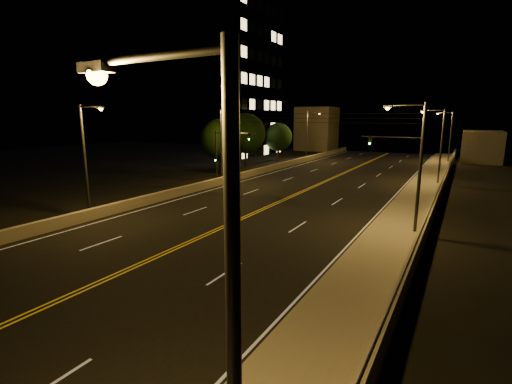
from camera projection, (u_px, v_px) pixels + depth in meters
The scene contains 23 objects.
road at pixel (246, 217), 28.34m from camera, with size 18.00×120.00×0.02m, color black.
sidewalk at pixel (394, 237), 23.11m from camera, with size 3.60×120.00×0.30m, color gray.
curb at pixel (364, 234), 24.03m from camera, with size 0.14×120.00×0.15m, color gray.
parapet_wall at pixel (424, 231), 22.19m from camera, with size 0.30×120.00×1.00m, color #A79B8B.
jersey_barrier at pixel (153, 198), 32.91m from camera, with size 0.45×120.00×0.83m, color #A79B8B.
distant_building_right at pixel (482, 146), 63.15m from camera, with size 6.00×10.00×5.21m, color gray.
distant_building_left at pixel (317, 129), 84.78m from camera, with size 8.00×8.00×9.69m, color gray.
parapet_rail at pixel (425, 222), 22.08m from camera, with size 0.06×0.06×120.00m, color black.
lane_markings at pixel (246, 217), 28.28m from camera, with size 17.32×116.00×0.00m.
streetlight_0 at pixel (214, 321), 4.82m from camera, with size 2.55×0.28×8.39m.
streetlight_1 at pixel (416, 160), 23.05m from camera, with size 2.55×0.28×8.39m.
streetlight_2 at pixel (439, 141), 40.57m from camera, with size 2.55×0.28×8.39m.
streetlight_3 at pixel (449, 133), 60.58m from camera, with size 2.55×0.28×8.39m.
streetlight_4 at pixel (87, 154), 27.00m from camera, with size 2.55×0.28×8.39m.
streetlight_5 at pixel (223, 141), 41.95m from camera, with size 2.55×0.28×8.39m.
streetlight_6 at pixel (308, 132), 64.19m from camera, with size 2.55×0.28×8.39m.
traffic_signal_right at pixel (408, 161), 31.29m from camera, with size 5.11×0.31×6.03m.
traffic_signal_left at pixel (224, 152), 40.34m from camera, with size 5.11×0.31×6.03m.
overhead_wires at pixel (297, 118), 34.99m from camera, with size 22.00×0.03×0.83m.
building_tower at pixel (204, 73), 65.51m from camera, with size 24.00×15.00×31.29m.
tree_0 at pixel (221, 139), 48.89m from camera, with size 5.40×5.40×7.32m.
tree_1 at pixel (245, 133), 55.43m from camera, with size 5.98×5.98×8.10m.
tree_2 at pixel (278, 137), 63.67m from camera, with size 4.82×4.82×6.54m.
Camera 1 is at (14.13, -3.49, 7.50)m, focal length 26.00 mm.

